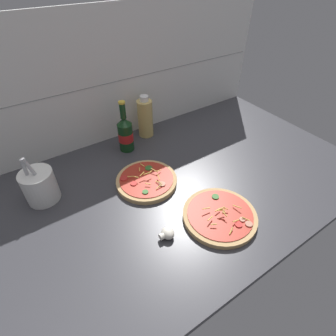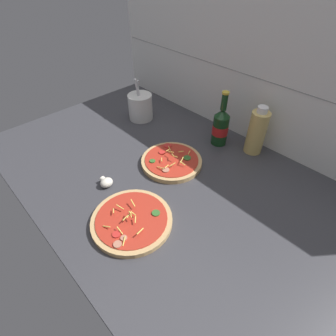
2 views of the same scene
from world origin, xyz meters
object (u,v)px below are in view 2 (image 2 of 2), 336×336
Objects in this scene: oil_bottle at (257,132)px; utensil_crock at (140,107)px; pizza_near at (132,220)px; pizza_far at (172,161)px; beer_bottle at (221,126)px; mushroom_left at (106,182)px.

oil_bottle reaches higher than utensil_crock.
utensil_crock is (-48.66, 43.59, 5.35)cm from pizza_near.
pizza_far is at bearing 112.54° from pizza_near.
beer_bottle is 14.89cm from oil_bottle.
pizza_far is at bearing 74.17° from mushroom_left.
utensil_crock is (-28.96, 40.02, 4.73)cm from mushroom_left.
pizza_far is at bearing -99.09° from beer_bottle.
pizza_far is (-12.31, 29.66, 0.08)cm from pizza_near.
pizza_far is 1.01× the size of beer_bottle.
pizza_far is 36.66cm from oil_bottle.
pizza_far is 27.13cm from mushroom_left.
pizza_near is 61.46cm from oil_bottle.
oil_bottle is at bearing 22.95° from beer_bottle.
beer_bottle is at bearing 80.91° from pizza_far.
mushroom_left is 0.25× the size of utensil_crock.
pizza_far is 39.29cm from utensil_crock.
pizza_near is 1.06× the size of pizza_far.
oil_bottle is at bearing 66.25° from mushroom_left.
mushroom_left is at bearing -102.56° from beer_bottle.
oil_bottle reaches higher than pizza_near.
oil_bottle is 4.16× the size of mushroom_left.
mushroom_left is (-11.43, -51.27, -6.88)cm from beer_bottle.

